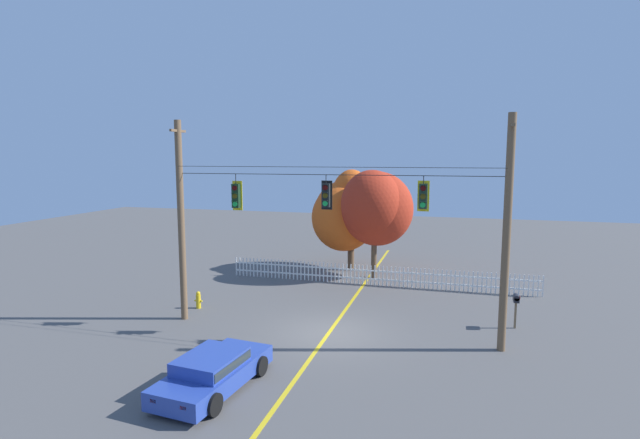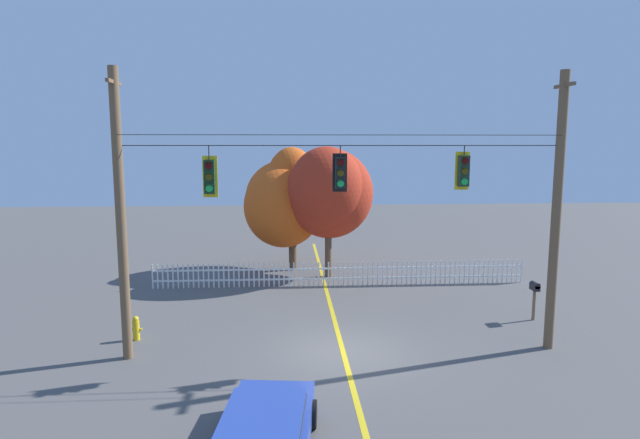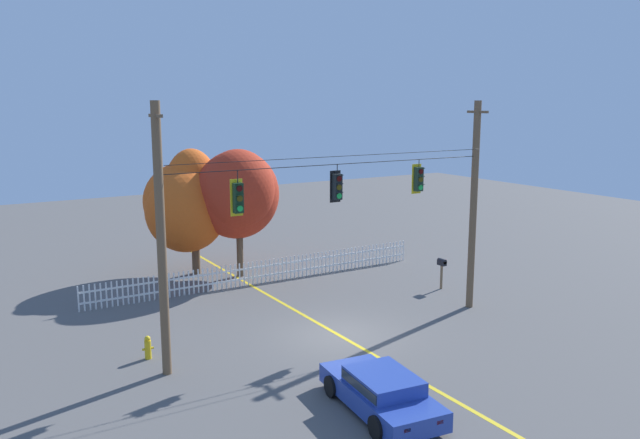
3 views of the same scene
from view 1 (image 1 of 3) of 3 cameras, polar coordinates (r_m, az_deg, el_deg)
ground at (r=20.09m, az=1.04°, el=-13.16°), size 80.00×80.00×0.00m
lane_centerline_stripe at (r=20.09m, az=1.04°, el=-13.15°), size 0.16×36.00×0.01m
signal_support_span at (r=19.00m, az=1.07°, el=-0.76°), size 13.34×1.10×8.57m
traffic_signal_eastbound_side at (r=20.22m, az=-9.80°, el=2.76°), size 0.43×0.38×1.51m
traffic_signal_southbound_primary at (r=18.91m, az=0.72°, el=2.86°), size 0.43×0.38×1.37m
traffic_signal_northbound_primary at (r=18.31m, az=12.00°, el=2.69°), size 0.43×0.38×1.33m
white_picket_fence at (r=27.09m, az=6.68°, el=-6.52°), size 16.91×0.06×1.11m
autumn_maple_near_fence at (r=30.27m, az=3.09°, el=0.86°), size 4.06×4.31×6.26m
autumn_maple_mid at (r=28.26m, az=6.43°, el=1.48°), size 4.25×4.01×6.30m
parked_car at (r=15.79m, az=-12.42°, el=-16.90°), size 2.31×4.46×1.15m
fire_hydrant at (r=23.71m, az=-14.07°, el=-9.13°), size 0.38×0.22×0.81m
roadside_mailbox at (r=21.79m, az=22.00°, el=-8.82°), size 0.25×0.44×1.43m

